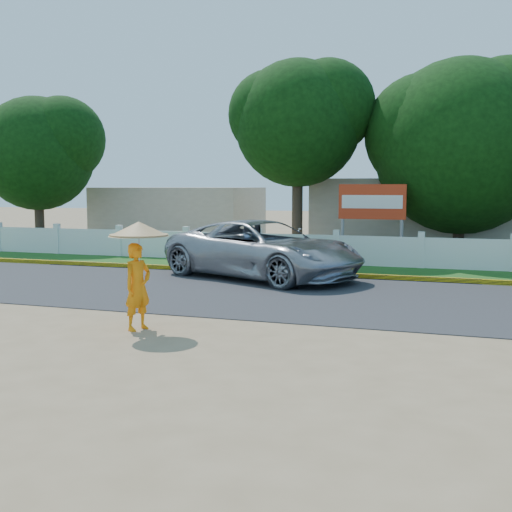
{
  "coord_description": "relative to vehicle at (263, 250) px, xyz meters",
  "views": [
    {
      "loc": [
        4.64,
        -11.77,
        2.9
      ],
      "look_at": [
        0.0,
        2.0,
        1.3
      ],
      "focal_mm": 45.0,
      "sensor_mm": 36.0,
      "label": 1
    }
  ],
  "objects": [
    {
      "name": "building_far",
      "position": [
        -8.49,
        11.82,
        0.49
      ],
      "size": [
        8.0,
        5.0,
        2.8
      ],
      "primitive_type": "cube",
      "color": "#B7AD99",
      "rests_on": "ground"
    },
    {
      "name": "building_near",
      "position": [
        4.51,
        10.82,
        0.69
      ],
      "size": [
        10.0,
        6.0,
        3.2
      ],
      "primitive_type": "cube",
      "color": "#B7AD99",
      "rests_on": "ground"
    },
    {
      "name": "curb",
      "position": [
        1.51,
        0.87,
        -0.83
      ],
      "size": [
        40.0,
        0.18,
        0.16
      ],
      "primitive_type": "cube",
      "color": "yellow",
      "rests_on": "ground"
    },
    {
      "name": "fence",
      "position": [
        1.51,
        4.02,
        -0.36
      ],
      "size": [
        40.0,
        0.1,
        1.1
      ],
      "primitive_type": "cube",
      "color": "silver",
      "rests_on": "ground"
    },
    {
      "name": "road",
      "position": [
        1.51,
        -2.68,
        -0.9
      ],
      "size": [
        60.0,
        7.0,
        0.02
      ],
      "primitive_type": "cube",
      "color": "#38383A",
      "rests_on": "ground"
    },
    {
      "name": "grass_verge",
      "position": [
        1.51,
        2.57,
        -0.9
      ],
      "size": [
        60.0,
        3.5,
        0.03
      ],
      "primitive_type": "cube",
      "color": "#2D601E",
      "rests_on": "ground"
    },
    {
      "name": "monk_with_parasol",
      "position": [
        -0.14,
        -7.65,
        0.52
      ],
      "size": [
        1.2,
        1.2,
        2.19
      ],
      "color": "orange",
      "rests_on": "ground"
    },
    {
      "name": "tree_row",
      "position": [
        5.83,
        7.17,
        3.89
      ],
      "size": [
        34.69,
        7.68,
        8.58
      ],
      "color": "#473828",
      "rests_on": "ground"
    },
    {
      "name": "vehicle",
      "position": [
        0.0,
        0.0,
        0.0
      ],
      "size": [
        7.21,
        5.36,
        1.82
      ],
      "primitive_type": "imported",
      "rotation": [
        0.0,
        0.0,
        1.17
      ],
      "color": "#A0A1A8",
      "rests_on": "ground"
    },
    {
      "name": "ground",
      "position": [
        1.51,
        -7.18,
        -0.91
      ],
      "size": [
        120.0,
        120.0,
        0.0
      ],
      "primitive_type": "plane",
      "color": "#9E8460",
      "rests_on": "ground"
    },
    {
      "name": "billboard",
      "position": [
        2.61,
        5.12,
        1.23
      ],
      "size": [
        2.5,
        0.13,
        2.95
      ],
      "color": "gray",
      "rests_on": "ground"
    }
  ]
}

